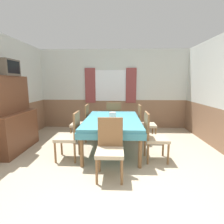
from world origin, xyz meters
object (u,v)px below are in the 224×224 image
at_px(dining_table, 112,123).
at_px(chair_head_near, 110,146).
at_px(chair_left_near, 71,134).
at_px(chair_left_far, 82,122).
at_px(sideboard, 14,120).
at_px(chair_right_near, 153,135).
at_px(chair_right_far, 144,122).
at_px(chair_head_window, 114,117).
at_px(vase, 113,115).
at_px(tv, 7,67).

xyz_separation_m(dining_table, chair_head_near, (0.00, -1.19, -0.11)).
relative_size(chair_left_near, chair_left_far, 1.00).
distance_m(chair_head_near, sideboard, 2.44).
height_order(dining_table, sideboard, sideboard).
distance_m(dining_table, chair_left_far, 1.00).
xyz_separation_m(dining_table, sideboard, (-2.21, -0.16, 0.08)).
bearing_deg(chair_left_far, chair_left_near, -180.00).
relative_size(chair_right_near, chair_head_near, 1.00).
bearing_deg(dining_table, chair_left_near, -144.91).
xyz_separation_m(chair_right_far, chair_left_far, (-1.63, 0.00, 0.00)).
distance_m(chair_left_near, chair_right_near, 1.63).
height_order(chair_right_far, chair_right_near, same).
distance_m(chair_head_window, chair_left_far, 1.02).
relative_size(chair_left_far, vase, 6.36).
xyz_separation_m(chair_head_window, chair_head_near, (0.00, -2.39, 0.00)).
height_order(chair_right_far, sideboard, sideboard).
relative_size(chair_head_near, tv, 1.89).
height_order(chair_right_far, chair_left_far, same).
xyz_separation_m(chair_head_near, tv, (-2.21, 1.00, 1.33)).
distance_m(chair_right_far, chair_right_near, 1.14).
xyz_separation_m(chair_head_window, chair_left_far, (-0.81, -0.62, 0.00)).
bearing_deg(tv, chair_head_near, -24.29).
bearing_deg(vase, chair_head_near, -90.25).
distance_m(chair_head_window, chair_left_near, 1.94).
height_order(chair_right_near, sideboard, sideboard).
distance_m(chair_left_far, sideboard, 1.59).
bearing_deg(tv, dining_table, 5.15).
bearing_deg(chair_left_near, chair_left_far, 0.00).
xyz_separation_m(chair_right_near, sideboard, (-3.02, 0.41, 0.19)).
relative_size(chair_head_window, tv, 1.89).
bearing_deg(sideboard, dining_table, 4.23).
bearing_deg(chair_head_near, chair_right_far, -114.71).
distance_m(chair_left_near, sideboard, 1.46).
bearing_deg(chair_head_near, vase, -90.25).
relative_size(chair_right_near, vase, 6.36).
xyz_separation_m(dining_table, chair_right_far, (0.81, 0.57, -0.11)).
xyz_separation_m(chair_head_window, vase, (0.01, -1.19, 0.28)).
bearing_deg(chair_head_window, vase, -89.75).
relative_size(chair_head_window, chair_left_far, 1.00).
bearing_deg(chair_left_far, chair_right_near, -125.09).
distance_m(chair_right_far, chair_left_far, 1.63).
bearing_deg(vase, chair_left_far, 145.14).
distance_m(sideboard, vase, 2.22).
xyz_separation_m(chair_left_near, chair_right_near, (1.63, 0.00, 0.00)).
bearing_deg(chair_left_near, chair_right_near, -90.00).
relative_size(dining_table, chair_head_near, 2.09).
bearing_deg(chair_head_near, tv, -24.29).
bearing_deg(vase, tv, -174.83).
height_order(chair_right_near, chair_left_far, same).
distance_m(chair_left_far, tv, 2.08).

